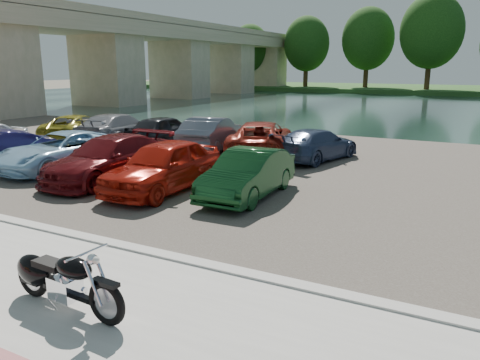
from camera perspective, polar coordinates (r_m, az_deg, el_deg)
The scene contains 18 objects.
ground at distance 7.71m, azimuth -15.16°, elevation -15.39°, with size 200.00×200.00×0.00m, color #595447.
promenade at distance 7.10m, azimuth -20.92°, elevation -18.12°, with size 60.00×6.00×0.10m, color #AAA8A0.
kerb at distance 9.07m, azimuth -6.50°, elevation -9.90°, with size 60.00×0.30×0.14m, color #AAA8A0.
parking_lot at distance 16.93m, azimuth 10.84°, elevation 0.95°, with size 60.00×18.00×0.04m, color #443D37.
river at distance 45.23m, azimuth 21.89°, elevation 8.06°, with size 120.00×40.00×0.00m, color black.
far_bank at distance 77.05m, azimuth 24.62°, elevation 9.97°, with size 120.00×24.00×0.60m, color #1F4719.
bridge at distance 56.37m, azimuth -8.04°, elevation 15.44°, with size 7.00×56.00×8.55m.
motorcycle at distance 7.75m, azimuth -21.35°, elevation -11.07°, with size 2.33×0.75×1.05m.
car_2 at distance 18.03m, azimuth -20.82°, elevation 3.33°, with size 2.24×4.87×1.35m, color #A0CCE9.
car_3 at distance 15.83m, azimuth -15.67°, elevation 2.52°, with size 2.01×4.94×1.43m, color #560C0F.
car_4 at distance 14.11m, azimuth -9.33°, elevation 1.73°, with size 1.80×4.48×1.53m, color #A6170B.
car_5 at distance 13.29m, azimuth 1.00°, elevation 0.75°, with size 1.41×4.06×1.34m, color #103D1A.
car_6 at distance 25.31m, azimuth -19.27°, elevation 6.12°, with size 2.11×4.58×1.27m, color olive.
car_7 at distance 23.19m, azimuth -14.76°, elevation 6.06°, with size 2.07×5.10×1.48m, color gray.
car_8 at distance 22.49m, azimuth -9.17°, elevation 6.04°, with size 1.68×4.18×1.42m, color black.
car_9 at distance 20.66m, azimuth -3.50°, elevation 5.63°, with size 1.59×4.56×1.50m, color slate.
car_10 at distance 19.63m, azimuth 2.52°, elevation 5.10°, with size 2.37×5.14×1.43m, color maroon.
car_11 at distance 18.84m, azimuth 9.28°, elevation 4.31°, with size 1.76×4.32×1.26m, color navy.
Camera 1 is at (4.74, -4.83, 3.69)m, focal length 35.00 mm.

